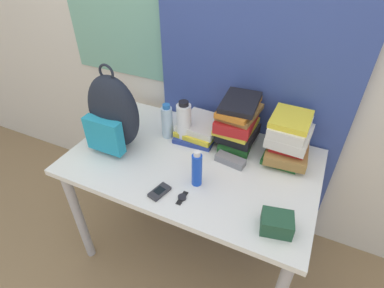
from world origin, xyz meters
name	(u,v)px	position (x,y,z in m)	size (l,w,h in m)	color
wall_back	(229,30)	(0.00, 0.83, 1.25)	(6.00, 0.06, 2.50)	silver
curtain_blue	(257,38)	(0.15, 0.78, 1.25)	(1.05, 0.04, 2.50)	#384C93
desk	(192,173)	(0.00, 0.37, 0.65)	(1.23, 0.75, 0.74)	silver
backpack	(113,114)	(-0.41, 0.32, 0.93)	(0.28, 0.20, 0.45)	#1E232D
book_stack_left	(200,128)	(-0.05, 0.59, 0.78)	(0.24, 0.28, 0.09)	navy
book_stack_center	(238,123)	(0.16, 0.60, 0.87)	(0.20, 0.28, 0.26)	#1E5623
book_stack_right	(288,138)	(0.41, 0.60, 0.85)	(0.22, 0.29, 0.23)	#1E5623
water_bottle	(167,122)	(-0.21, 0.50, 0.83)	(0.06, 0.06, 0.20)	silver
sports_bottle	(184,122)	(-0.11, 0.51, 0.85)	(0.08, 0.08, 0.24)	white
sunscreen_bottle	(197,169)	(0.09, 0.23, 0.82)	(0.05, 0.05, 0.19)	blue
cell_phone	(160,192)	(-0.03, 0.11, 0.75)	(0.08, 0.11, 0.02)	#2D2D33
sunglasses_case	(230,160)	(0.18, 0.43, 0.76)	(0.16, 0.08, 0.04)	gray
camera_pouch	(277,223)	(0.47, 0.13, 0.77)	(0.14, 0.12, 0.07)	#234C33
wristwatch	(182,198)	(0.07, 0.12, 0.74)	(0.04, 0.08, 0.01)	black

